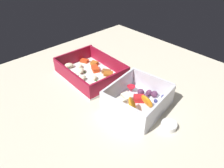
% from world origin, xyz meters
% --- Properties ---
extents(table_surface, '(0.80, 0.80, 0.02)m').
position_xyz_m(table_surface, '(0.00, 0.00, 0.01)').
color(table_surface, beige).
rests_on(table_surface, ground).
extents(pasta_container, '(0.21, 0.16, 0.05)m').
position_xyz_m(pasta_container, '(-0.12, -0.01, 0.04)').
color(pasta_container, white).
rests_on(pasta_container, table_surface).
extents(fruit_bowl, '(0.16, 0.17, 0.06)m').
position_xyz_m(fruit_bowl, '(0.08, -0.01, 0.04)').
color(fruit_bowl, white).
rests_on(fruit_bowl, table_surface).
extents(paper_cup_liner, '(0.04, 0.04, 0.01)m').
position_xyz_m(paper_cup_liner, '(0.19, -0.01, 0.03)').
color(paper_cup_liner, white).
rests_on(paper_cup_liner, table_surface).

